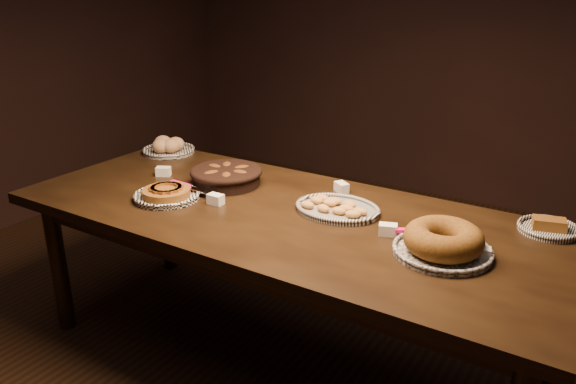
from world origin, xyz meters
The scene contains 9 objects.
ground centered at (0.00, 0.00, 0.00)m, with size 5.00×5.00×0.00m, color black.
buffet_table centered at (0.00, 0.00, 0.68)m, with size 2.40×1.00×0.75m.
apple_tart_plate centered at (-0.52, -0.16, 0.77)m, with size 0.33×0.30×0.06m.
madeleine_platter centered at (0.20, 0.12, 0.77)m, with size 0.37×0.30×0.04m.
bundt_cake_plate centered at (0.70, -0.03, 0.80)m, with size 0.38×0.36×0.11m.
croissant_basket centered at (-0.41, 0.13, 0.80)m, with size 0.38×0.38×0.09m.
bread_roll_plate centered at (-1.02, 0.37, 0.79)m, with size 0.30×0.30×0.09m.
loaf_plate centered at (1.00, 0.38, 0.77)m, with size 0.24×0.24×0.06m.
tent_cards centered at (0.07, 0.07, 0.77)m, with size 1.67×0.49×0.04m.
Camera 1 is at (1.20, -1.86, 1.67)m, focal length 35.00 mm.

